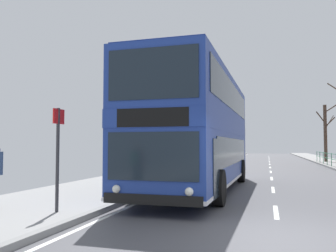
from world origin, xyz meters
The scene contains 4 objects.
ground centered at (-0.72, 0.00, 0.04)m, with size 15.80×140.00×0.20m.
double_decker_bus_main centered at (-2.70, 6.41, 2.28)m, with size 2.94×11.25×4.34m.
bus_stop_sign_near centered at (-5.04, 0.41, 1.68)m, with size 0.08×0.44×2.48m.
bare_tree_far_01 centered at (5.29, 30.31, 3.07)m, with size 2.18×2.03×5.70m.
Camera 1 is at (-0.19, -7.15, 1.73)m, focal length 38.25 mm.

